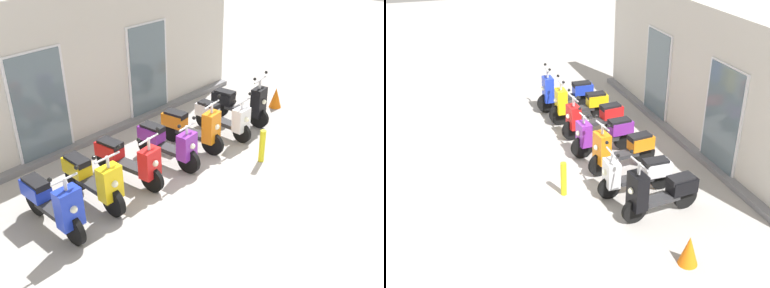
{
  "view_description": "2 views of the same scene",
  "coord_description": "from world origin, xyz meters",
  "views": [
    {
      "loc": [
        -5.41,
        -4.14,
        4.67
      ],
      "look_at": [
        0.14,
        0.78,
        0.61
      ],
      "focal_mm": 41.15,
      "sensor_mm": 36.0,
      "label": 1
    },
    {
      "loc": [
        9.09,
        -2.33,
        5.2
      ],
      "look_at": [
        0.57,
        0.54,
        0.62
      ],
      "focal_mm": 45.45,
      "sensor_mm": 36.0,
      "label": 2
    }
  ],
  "objects": [
    {
      "name": "traffic_cone",
      "position": [
        3.94,
        1.24,
        0.26
      ],
      "size": [
        0.32,
        0.32,
        0.52
      ],
      "primitive_type": "cone",
      "color": "orange",
      "rests_on": "ground_plane"
    },
    {
      "name": "scooter_white",
      "position": [
        1.78,
        1.3,
        0.45
      ],
      "size": [
        0.62,
        1.55,
        1.1
      ],
      "color": "black",
      "rests_on": "ground_plane"
    },
    {
      "name": "scooter_blue",
      "position": [
        -2.64,
        1.26,
        0.51
      ],
      "size": [
        0.52,
        1.64,
        1.3
      ],
      "color": "black",
      "rests_on": "ground_plane"
    },
    {
      "name": "scooter_red",
      "position": [
        -0.92,
        1.43,
        0.48
      ],
      "size": [
        0.57,
        1.66,
        1.2
      ],
      "color": "black",
      "rests_on": "ground_plane"
    },
    {
      "name": "scooter_orange",
      "position": [
        0.86,
        1.4,
        0.51
      ],
      "size": [
        0.6,
        1.59,
        1.27
      ],
      "color": "black",
      "rests_on": "ground_plane"
    },
    {
      "name": "scooter_yellow",
      "position": [
        -1.78,
        1.37,
        0.48
      ],
      "size": [
        0.56,
        1.64,
        1.25
      ],
      "color": "black",
      "rests_on": "ground_plane"
    },
    {
      "name": "scooter_black",
      "position": [
        2.6,
        1.39,
        0.5
      ],
      "size": [
        0.61,
        1.57,
        1.32
      ],
      "color": "black",
      "rests_on": "ground_plane"
    },
    {
      "name": "ground_plane",
      "position": [
        0.0,
        0.0,
        0.0
      ],
      "size": [
        40.0,
        40.0,
        0.0
      ],
      "primitive_type": "plane",
      "color": "#A8A39E"
    },
    {
      "name": "storefront_facade",
      "position": [
        -0.0,
        3.51,
        1.56
      ],
      "size": [
        8.76,
        0.5,
        3.23
      ],
      "color": "beige",
      "rests_on": "ground_plane"
    },
    {
      "name": "curb_bollard",
      "position": [
        1.38,
        -0.03,
        0.35
      ],
      "size": [
        0.12,
        0.12,
        0.7
      ],
      "primitive_type": "cylinder",
      "color": "yellow",
      "rests_on": "ground_plane"
    },
    {
      "name": "scooter_purple",
      "position": [
        0.03,
        1.32,
        0.48
      ],
      "size": [
        0.52,
        1.57,
        1.12
      ],
      "color": "black",
      "rests_on": "ground_plane"
    }
  ]
}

